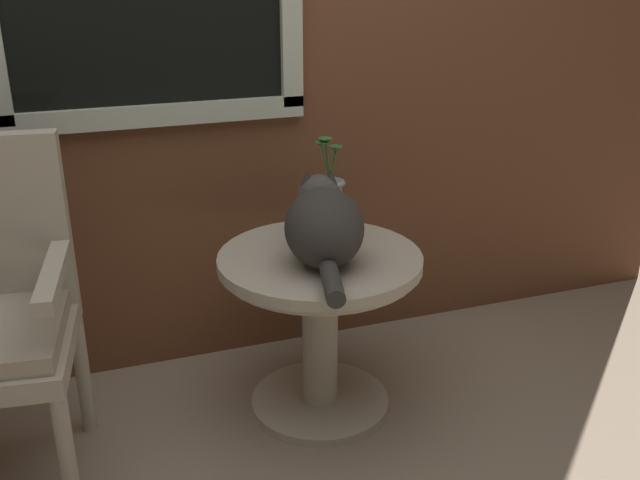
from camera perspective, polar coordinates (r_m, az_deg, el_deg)
The scene contains 4 objects.
ground_plane at distance 2.23m, azimuth -4.29°, elevation -18.02°, with size 6.00×6.00×0.00m, color gray.
wicker_side_table at distance 2.31m, azimuth 0.00°, elevation -4.90°, with size 0.64×0.64×0.55m.
cat at distance 2.14m, azimuth 0.29°, elevation 1.21°, with size 0.30×0.57×0.24m.
pewter_vase_with_ivy at distance 2.34m, azimuth 0.83°, elevation 2.49°, with size 0.13×0.13×0.34m.
Camera 1 is at (-0.42, -1.66, 1.43)m, focal length 40.69 mm.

